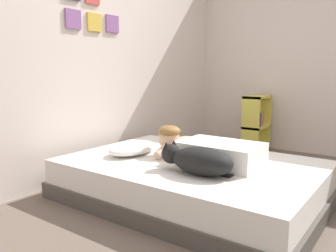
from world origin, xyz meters
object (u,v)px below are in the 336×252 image
(coffee_cup, at_px, (172,146))
(cell_phone, at_px, (223,175))
(person_lying, at_px, (205,149))
(pillow, at_px, (133,148))
(dog, at_px, (198,160))
(bed, at_px, (191,180))
(bookshelf, at_px, (256,123))

(coffee_cup, height_order, cell_phone, coffee_cup)
(person_lying, height_order, cell_phone, person_lying)
(pillow, height_order, dog, dog)
(pillow, distance_m, cell_phone, 0.96)
(cell_phone, bearing_deg, pillow, 83.94)
(person_lying, height_order, coffee_cup, person_lying)
(person_lying, bearing_deg, pillow, 102.48)
(bed, xyz_separation_m, bookshelf, (1.97, 0.22, 0.23))
(cell_phone, relative_size, bookshelf, 0.19)
(person_lying, height_order, dog, person_lying)
(person_lying, distance_m, dog, 0.35)
(dog, height_order, bookshelf, bookshelf)
(person_lying, bearing_deg, dog, -158.51)
(bed, relative_size, dog, 3.64)
(dog, distance_m, cell_phone, 0.21)
(dog, relative_size, cell_phone, 4.11)
(bed, bearing_deg, dog, -141.16)
(person_lying, xyz_separation_m, coffee_cup, (0.19, 0.46, -0.07))
(bed, xyz_separation_m, dog, (-0.29, -0.24, 0.27))
(bed, height_order, person_lying, person_lying)
(pillow, bearing_deg, bed, -78.24)
(bookshelf, bearing_deg, pillow, 171.07)
(bed, distance_m, pillow, 0.60)
(coffee_cup, bearing_deg, person_lying, -112.01)
(bookshelf, bearing_deg, coffee_cup, 175.62)
(bed, distance_m, bookshelf, 2.00)
(dog, xyz_separation_m, cell_phone, (0.08, -0.16, -0.10))
(coffee_cup, relative_size, cell_phone, 0.89)
(pillow, relative_size, dog, 0.90)
(coffee_cup, distance_m, cell_phone, 0.87)
(coffee_cup, xyz_separation_m, cell_phone, (-0.43, -0.76, -0.03))
(pillow, bearing_deg, cell_phone, -96.06)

